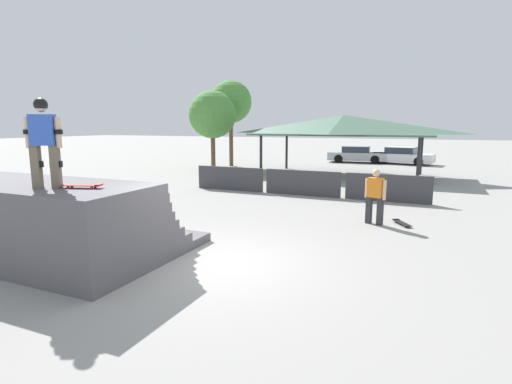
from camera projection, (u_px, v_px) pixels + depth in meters
The scene contains 12 objects.
ground_plane at pixel (207, 264), 8.50m from camera, with size 160.00×160.00×0.00m, color gray.
quarter_pipe_ramp at pixel (43, 222), 8.92m from camera, with size 5.68×3.90×1.71m.
skater_on_deck at pixel (43, 137), 7.55m from camera, with size 0.71×0.48×1.70m.
skateboard_on_deck at pixel (83, 185), 7.67m from camera, with size 0.80×0.44×0.09m.
bystander_walking at pixel (375, 194), 11.74m from camera, with size 0.65×0.35×1.64m.
skateboard_on_ground at pixel (401, 223), 11.81m from camera, with size 0.62×0.83×0.09m.
barrier_fence at pixel (302, 183), 16.63m from camera, with size 10.01×0.12×1.05m.
pavilion_shelter at pixel (343, 125), 22.80m from camera, with size 9.84×5.16×3.47m.
tree_beside_pavilion at pixel (231, 102), 27.89m from camera, with size 2.94×2.94×5.97m.
tree_far_back at pixel (212, 115), 25.33m from camera, with size 3.00×3.00×5.06m.
parked_car_silver at pixel (357, 155), 31.10m from camera, with size 4.57×2.09×1.27m.
parked_car_white at pixel (402, 156), 29.84m from camera, with size 4.64×2.49×1.27m.
Camera 1 is at (4.25, -7.01, 2.93)m, focal length 28.00 mm.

